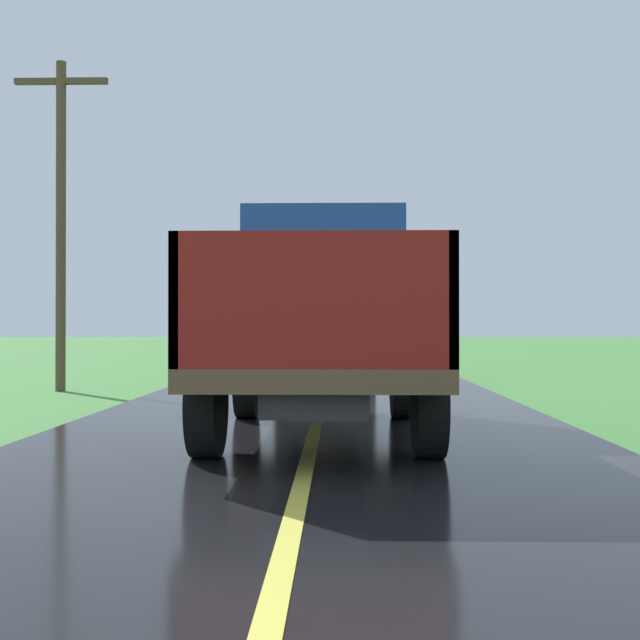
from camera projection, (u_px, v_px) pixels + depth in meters
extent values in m
cube|color=#2D2D30|center=(321.00, 382.00, 9.41)|extent=(0.90, 5.51, 0.24)
cube|color=brown|center=(321.00, 365.00, 9.41)|extent=(2.30, 5.80, 0.20)
cube|color=#1E479E|center=(324.00, 282.00, 11.37)|extent=(2.10, 1.90, 1.90)
cube|color=black|center=(326.00, 263.00, 12.32)|extent=(1.78, 0.02, 0.76)
cube|color=maroon|center=(211.00, 306.00, 8.47)|extent=(0.08, 3.85, 1.10)
cube|color=maroon|center=(428.00, 306.00, 8.41)|extent=(0.08, 3.85, 1.10)
cube|color=maroon|center=(313.00, 300.00, 6.55)|extent=(2.30, 0.08, 1.10)
cube|color=maroon|center=(323.00, 310.00, 10.32)|extent=(2.30, 0.08, 1.10)
cylinder|color=black|center=(247.00, 381.00, 11.23)|extent=(0.28, 1.00, 1.00)
cylinder|color=black|center=(402.00, 381.00, 11.18)|extent=(0.28, 1.00, 1.00)
cylinder|color=black|center=(207.00, 404.00, 7.84)|extent=(0.28, 1.00, 1.00)
cylinder|color=black|center=(429.00, 405.00, 7.79)|extent=(0.28, 1.00, 1.00)
ellipsoid|color=#8EC02D|center=(287.00, 282.00, 8.49)|extent=(0.55, 0.65, 0.49)
ellipsoid|color=#88BD34|center=(319.00, 343.00, 9.46)|extent=(0.45, 0.41, 0.42)
ellipsoid|color=#8BAF27|center=(356.00, 312.00, 7.80)|extent=(0.54, 0.63, 0.51)
ellipsoid|color=#83B027|center=(214.00, 348.00, 7.20)|extent=(0.42, 0.42, 0.50)
ellipsoid|color=#8DB52E|center=(287.00, 313.00, 9.27)|extent=(0.40, 0.38, 0.51)
ellipsoid|color=#8FBF2F|center=(334.00, 340.00, 7.72)|extent=(0.40, 0.41, 0.51)
ellipsoid|color=#80B42B|center=(388.00, 285.00, 9.34)|extent=(0.41, 0.47, 0.39)
ellipsoid|color=#7DC32B|center=(334.00, 316.00, 10.06)|extent=(0.55, 0.54, 0.47)
cube|color=#2D2D30|center=(327.00, 351.00, 21.63)|extent=(0.90, 5.51, 0.24)
cube|color=brown|center=(327.00, 343.00, 21.63)|extent=(2.30, 5.80, 0.20)
cube|color=gold|center=(328.00, 305.00, 23.59)|extent=(2.10, 1.90, 1.90)
cube|color=black|center=(328.00, 294.00, 24.54)|extent=(1.78, 0.02, 0.76)
cube|color=#232328|center=(282.00, 318.00, 20.68)|extent=(0.08, 3.85, 1.10)
cube|color=#232328|center=(371.00, 318.00, 20.63)|extent=(0.08, 3.85, 1.10)
cube|color=#232328|center=(325.00, 317.00, 18.77)|extent=(2.30, 0.08, 1.10)
cube|color=#232328|center=(327.00, 318.00, 22.54)|extent=(2.30, 0.08, 1.10)
cylinder|color=black|center=(291.00, 352.00, 23.45)|extent=(0.28, 1.00, 1.00)
cylinder|color=black|center=(365.00, 352.00, 23.40)|extent=(0.28, 1.00, 1.00)
cylinder|color=black|center=(283.00, 357.00, 20.06)|extent=(0.28, 1.00, 1.00)
cylinder|color=black|center=(369.00, 357.00, 20.01)|extent=(0.28, 1.00, 1.00)
ellipsoid|color=#80AD20|center=(295.00, 318.00, 19.95)|extent=(0.58, 0.53, 0.47)
ellipsoid|color=#92B823|center=(302.00, 320.00, 20.92)|extent=(0.56, 0.52, 0.41)
ellipsoid|color=#8FC338|center=(360.00, 320.00, 20.66)|extent=(0.42, 0.50, 0.36)
ellipsoid|color=#8BB926|center=(325.00, 307.00, 22.16)|extent=(0.47, 0.51, 0.37)
ellipsoid|color=#80BF2C|center=(320.00, 320.00, 21.25)|extent=(0.44, 0.50, 0.52)
ellipsoid|color=#8EC525|center=(299.00, 332.00, 19.47)|extent=(0.50, 0.61, 0.50)
cylinder|color=brown|center=(61.00, 226.00, 16.77)|extent=(0.20, 0.20, 6.70)
cube|color=brown|center=(61.00, 81.00, 16.79)|extent=(1.90, 0.12, 0.12)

